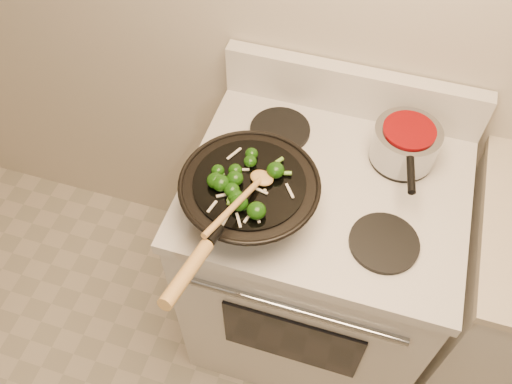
% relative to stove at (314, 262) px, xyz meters
% --- Properties ---
extents(stove, '(0.78, 0.67, 1.08)m').
position_rel_stove_xyz_m(stove, '(0.00, 0.00, 0.00)').
color(stove, silver).
rests_on(stove, ground).
extents(wok, '(0.36, 0.60, 0.24)m').
position_rel_stove_xyz_m(wok, '(-0.18, -0.16, 0.52)').
color(wok, black).
rests_on(wok, stove).
extents(stirfry, '(0.22, 0.24, 0.04)m').
position_rel_stove_xyz_m(stirfry, '(-0.20, -0.18, 0.59)').
color(stirfry, '#123808').
rests_on(stirfry, wok).
extents(wooden_spoon, '(0.10, 0.28, 0.09)m').
position_rel_stove_xyz_m(wooden_spoon, '(-0.17, -0.21, 0.60)').
color(wooden_spoon, '#B58647').
rests_on(wooden_spoon, wok).
extents(saucepan, '(0.19, 0.30, 0.11)m').
position_rel_stove_xyz_m(saucepan, '(0.18, 0.15, 0.52)').
color(saucepan, '#95989D').
rests_on(saucepan, stove).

